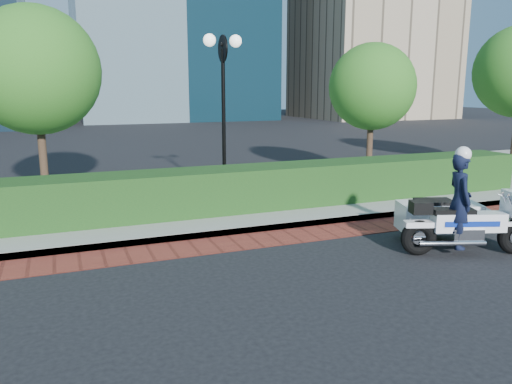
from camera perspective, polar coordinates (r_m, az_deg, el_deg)
name	(u,v)px	position (r m, az deg, el deg)	size (l,w,h in m)	color
ground	(264,268)	(8.61, 0.97, -8.64)	(120.00, 120.00, 0.00)	black
brick_strip	(235,243)	(9.93, -2.39, -5.80)	(60.00, 1.00, 0.01)	maroon
sidewalk	(182,195)	(14.10, -8.48, -0.35)	(60.00, 8.00, 0.15)	gray
hedge_main	(205,191)	(11.71, -5.83, 0.12)	(18.00, 1.20, 1.00)	#113315
lamppost	(223,90)	(13.29, -3.76, 11.55)	(1.02, 0.70, 4.21)	black
tree_b	(36,71)	(13.95, -23.89, 12.56)	(3.20, 3.20, 4.89)	#332319
tree_c	(372,87)	(16.94, 13.15, 11.61)	(2.80, 2.80, 4.30)	#332319
police_motorcycle	(455,214)	(10.12, 21.77, -2.32)	(2.39, 2.14, 2.00)	black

